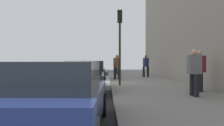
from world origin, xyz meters
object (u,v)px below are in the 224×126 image
(parked_car_navy, at_px, (60,96))
(rolling_suitcase, at_px, (119,71))
(pedestrian_navy_coat, at_px, (146,65))
(parked_car_black, at_px, (92,71))
(traffic_light_pole, at_px, (120,34))
(pedestrian_olive_coat, at_px, (117,65))
(pedestrian_grey_coat, at_px, (194,71))
(pedestrian_brown_coat, at_px, (117,66))
(parked_car_charcoal, at_px, (85,77))
(pedestrian_burgundy_coat, at_px, (199,70))

(parked_car_navy, distance_m, rolling_suitcase, 20.95)
(parked_car_navy, relative_size, pedestrian_navy_coat, 2.62)
(parked_car_black, relative_size, traffic_light_pole, 1.09)
(parked_car_navy, distance_m, pedestrian_olive_coat, 20.56)
(pedestrian_olive_coat, distance_m, rolling_suitcase, 0.79)
(traffic_light_pole, bearing_deg, pedestrian_grey_coat, -150.12)
(pedestrian_grey_coat, bearing_deg, parked_car_navy, 134.64)
(parked_car_black, xyz_separation_m, rolling_suitcase, (7.42, -2.25, -0.30))
(pedestrian_brown_coat, xyz_separation_m, rolling_suitcase, (6.96, -0.44, -0.66))
(parked_car_navy, bearing_deg, pedestrian_navy_coat, -14.80)
(pedestrian_olive_coat, distance_m, traffic_light_pole, 11.63)
(pedestrian_grey_coat, bearing_deg, parked_car_charcoal, 60.88)
(parked_car_black, height_order, pedestrian_brown_coat, pedestrian_brown_coat)
(pedestrian_brown_coat, bearing_deg, traffic_light_pole, 179.41)
(parked_car_black, bearing_deg, pedestrian_burgundy_coat, -145.83)
(parked_car_charcoal, relative_size, rolling_suitcase, 4.47)
(traffic_light_pole, relative_size, rolling_suitcase, 4.31)
(traffic_light_pole, bearing_deg, rolling_suitcase, -2.37)
(pedestrian_olive_coat, bearing_deg, parked_car_navy, 174.08)
(parked_car_navy, height_order, pedestrian_olive_coat, pedestrian_olive_coat)
(pedestrian_grey_coat, xyz_separation_m, pedestrian_navy_coat, (12.18, 0.05, 0.00))
(parked_car_charcoal, relative_size, parked_car_black, 0.95)
(parked_car_black, distance_m, pedestrian_burgundy_coat, 9.15)
(pedestrian_olive_coat, distance_m, pedestrian_grey_coat, 16.25)
(parked_car_navy, bearing_deg, rolling_suitcase, -6.18)
(rolling_suitcase, bearing_deg, traffic_light_pole, 177.63)
(pedestrian_burgundy_coat, xyz_separation_m, pedestrian_navy_coat, (10.69, 0.77, -0.00))
(pedestrian_olive_coat, bearing_deg, rolling_suitcase, -19.47)
(pedestrian_brown_coat, relative_size, pedestrian_grey_coat, 0.99)
(parked_car_black, xyz_separation_m, pedestrian_burgundy_coat, (-7.57, -5.14, 0.38))
(parked_car_charcoal, height_order, pedestrian_grey_coat, pedestrian_grey_coat)
(pedestrian_grey_coat, height_order, rolling_suitcase, pedestrian_grey_coat)
(pedestrian_navy_coat, distance_m, rolling_suitcase, 4.83)
(pedestrian_burgundy_coat, height_order, pedestrian_grey_coat, pedestrian_burgundy_coat)
(pedestrian_burgundy_coat, bearing_deg, pedestrian_brown_coat, 22.55)
(pedestrian_olive_coat, bearing_deg, parked_car_black, 163.28)
(pedestrian_navy_coat, bearing_deg, pedestrian_brown_coat, 136.32)
(parked_car_charcoal, bearing_deg, rolling_suitcase, -9.17)
(pedestrian_olive_coat, bearing_deg, parked_car_charcoal, 171.14)
(parked_car_navy, xyz_separation_m, traffic_light_pole, (8.97, -1.76, 2.24))
(parked_car_black, distance_m, traffic_light_pole, 5.27)
(pedestrian_brown_coat, xyz_separation_m, pedestrian_grey_coat, (-9.50, -2.60, 0.01))
(pedestrian_grey_coat, height_order, pedestrian_navy_coat, pedestrian_navy_coat)
(pedestrian_olive_coat, relative_size, pedestrian_grey_coat, 1.01)
(pedestrian_brown_coat, height_order, pedestrian_navy_coat, pedestrian_navy_coat)
(parked_car_black, relative_size, pedestrian_olive_coat, 2.48)
(rolling_suitcase, bearing_deg, parked_car_navy, 173.82)
(parked_car_black, relative_size, pedestrian_navy_coat, 2.49)
(pedestrian_grey_coat, bearing_deg, pedestrian_brown_coat, 15.31)
(pedestrian_brown_coat, relative_size, rolling_suitcase, 1.87)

